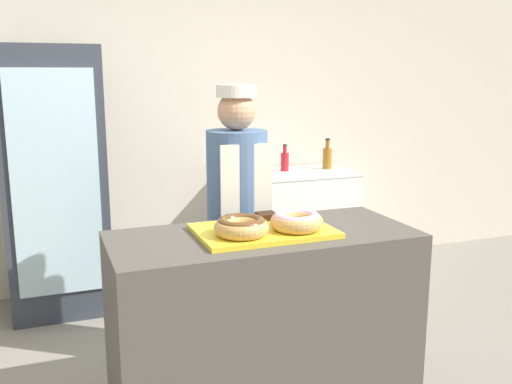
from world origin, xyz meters
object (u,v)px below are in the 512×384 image
brownie_back_left (237,219)px  bottle_amber (327,157)px  baker_person (238,220)px  bottle_red (285,161)px  donut_chocolate_glaze (241,226)px  chest_freezer (289,225)px  beverage_fridge (55,183)px  brownie_back_right (267,216)px  serving_tray (263,231)px  donut_light_glaze (297,220)px

brownie_back_left → bottle_amber: (1.38, 1.67, 0.01)m
baker_person → bottle_red: (0.85, 1.26, 0.12)m
donut_chocolate_glaze → bottle_amber: 2.39m
baker_person → chest_freezer: 1.52m
donut_chocolate_glaze → beverage_fridge: size_ratio=0.13×
chest_freezer → beverage_fridge: bearing=-179.8°
donut_chocolate_glaze → baker_person: 0.72m
bottle_amber → bottle_red: bearing=176.3°
donut_chocolate_glaze → chest_freezer: size_ratio=0.24×
brownie_back_left → brownie_back_right: bearing=0.0°
donut_chocolate_glaze → brownie_back_right: (0.22, 0.23, -0.03)m
donut_chocolate_glaze → chest_freezer: bearing=60.0°
brownie_back_left → bottle_amber: 2.17m
brownie_back_right → bottle_red: 1.89m
beverage_fridge → bottle_amber: size_ratio=7.34×
bottle_red → chest_freezer: bearing=-81.6°
donut_chocolate_glaze → brownie_back_left: size_ratio=2.67×
serving_tray → bottle_amber: bottle_amber is taller
serving_tray → bottle_red: bearing=63.6°
donut_chocolate_glaze → brownie_back_right: 0.32m
brownie_back_left → baker_person: bearing=70.7°
brownie_back_left → bottle_red: (1.00, 1.70, -0.01)m
brownie_back_left → bottle_amber: size_ratio=0.36×
donut_chocolate_glaze → chest_freezer: (1.07, 1.85, -0.57)m
donut_light_glaze → brownie_back_right: size_ratio=2.67×
brownie_back_left → serving_tray: bearing=-63.5°
baker_person → beverage_fridge: beverage_fridge is taller
donut_chocolate_glaze → chest_freezer: donut_chocolate_glaze is taller
beverage_fridge → chest_freezer: bearing=0.2°
bottle_red → bottle_amber: size_ratio=0.86×
serving_tray → brownie_back_right: brownie_back_right is taller
serving_tray → donut_chocolate_glaze: 0.17m
serving_tray → donut_light_glaze: donut_light_glaze is taller
bottle_red → bottle_amber: bearing=-3.7°
donut_light_glaze → brownie_back_right: bearing=104.1°
donut_chocolate_glaze → brownie_back_right: size_ratio=2.67×
brownie_back_right → baker_person: 0.46m
donut_chocolate_glaze → baker_person: size_ratio=0.15×
baker_person → beverage_fridge: size_ratio=0.87×
chest_freezer → bottle_amber: bearing=8.4°
donut_chocolate_glaze → donut_light_glaze: (0.27, 0.00, 0.00)m
donut_chocolate_glaze → bottle_red: bearing=61.3°
donut_chocolate_glaze → donut_light_glaze: size_ratio=1.00×
beverage_fridge → bottle_red: bearing=2.7°
serving_tray → bottle_red: bottle_red is taller
beverage_fridge → bottle_amber: 2.18m
brownie_back_left → donut_light_glaze: bearing=-47.2°
donut_light_glaze → bottle_amber: size_ratio=0.97×
donut_light_glaze → beverage_fridge: bearing=118.9°
bottle_red → bottle_amber: 0.38m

